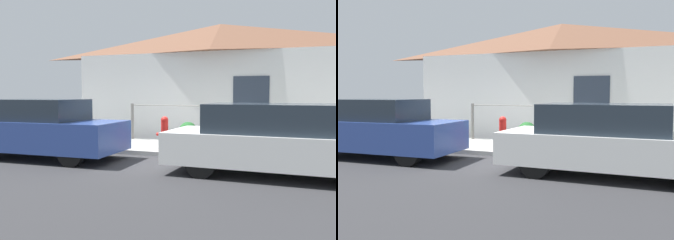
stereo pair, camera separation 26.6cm
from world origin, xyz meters
TOP-DOWN VIEW (x-y plane):
  - ground_plane at (0.00, 0.00)m, footprint 60.00×60.00m
  - sidewalk at (0.00, 1.19)m, footprint 24.00×2.38m
  - house at (0.00, 4.11)m, footprint 10.17×2.23m
  - fence at (0.00, 2.23)m, footprint 4.90×0.10m
  - car_left at (-3.10, -1.22)m, footprint 3.87×1.72m
  - car_right at (2.32, -1.22)m, footprint 4.29×1.81m
  - fire_hydrant at (-0.58, 0.38)m, footprint 0.44×0.20m
  - potted_plant_near_hydrant at (-0.26, 1.40)m, footprint 0.52×0.52m
  - potted_plant_by_fence at (-2.65, 1.72)m, footprint 0.37×0.37m
  - potted_plant_corner at (1.72, 1.85)m, footprint 0.46×0.46m

SIDE VIEW (x-z plane):
  - ground_plane at x=0.00m, z-range 0.00..0.00m
  - sidewalk at x=0.00m, z-range 0.00..0.11m
  - potted_plant_by_fence at x=-2.65m, z-range 0.15..0.66m
  - potted_plant_corner at x=1.72m, z-range 0.14..0.70m
  - potted_plant_near_hydrant at x=-0.26m, z-range 0.15..0.82m
  - fire_hydrant at x=-0.58m, z-range 0.13..1.01m
  - car_right at x=2.32m, z-range -0.01..1.37m
  - car_left at x=-3.10m, z-range 0.00..1.43m
  - fence at x=0.00m, z-range 0.17..1.31m
  - house at x=0.00m, z-range 1.20..5.16m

